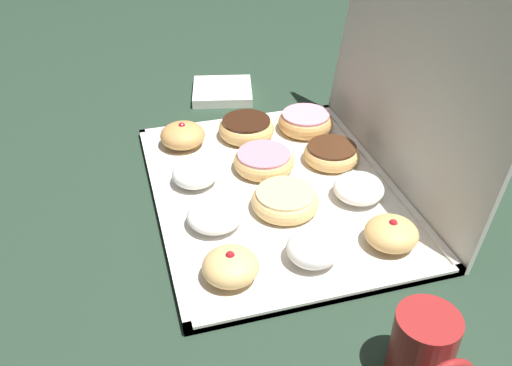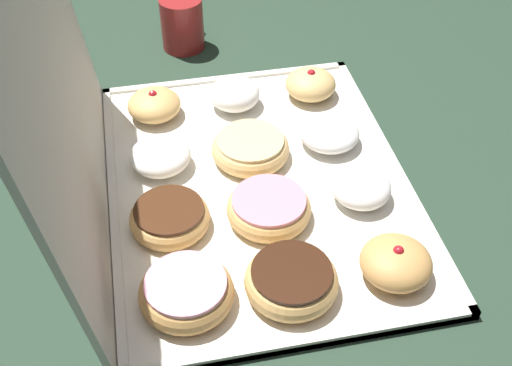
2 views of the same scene
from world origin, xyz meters
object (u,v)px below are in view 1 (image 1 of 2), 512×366
at_px(pink_frosted_donut_8, 305,122).
at_px(coffee_mug, 425,347).
at_px(donut_box, 275,192).
at_px(pink_frosted_donut_5, 263,161).
at_px(chocolate_frosted_donut_4, 244,128).
at_px(jelly_filled_donut_11, 391,233).
at_px(chocolate_frosted_donut_9, 332,153).
at_px(powdered_filled_donut_10, 359,188).
at_px(jelly_filled_donut_3, 231,266).
at_px(glazed_ring_donut_6, 287,200).
at_px(powdered_filled_donut_7, 314,248).
at_px(powdered_filled_donut_1, 195,174).
at_px(napkin_stack, 222,91).
at_px(powdered_filled_donut_2, 215,215).
at_px(jelly_filled_donut_0, 183,135).

bearing_deg(pink_frosted_donut_8, coffee_mug, -6.42).
distance_m(donut_box, pink_frosted_donut_5, 0.07).
relative_size(donut_box, coffee_mug, 5.62).
bearing_deg(chocolate_frosted_donut_4, jelly_filled_donut_11, 19.31).
distance_m(chocolate_frosted_donut_9, powdered_filled_donut_10, 0.12).
height_order(jelly_filled_donut_3, chocolate_frosted_donut_4, jelly_filled_donut_3).
height_order(glazed_ring_donut_6, chocolate_frosted_donut_9, same).
bearing_deg(powdered_filled_donut_7, chocolate_frosted_donut_4, -179.01).
bearing_deg(chocolate_frosted_donut_9, coffee_mug, -8.92).
distance_m(donut_box, jelly_filled_donut_11, 0.23).
relative_size(powdered_filled_donut_1, glazed_ring_donut_6, 0.71).
relative_size(jelly_filled_donut_3, napkin_stack, 0.61).
bearing_deg(powdered_filled_donut_10, glazed_ring_donut_6, -92.44).
relative_size(powdered_filled_donut_2, chocolate_frosted_donut_4, 0.80).
distance_m(jelly_filled_donut_3, coffee_mug, 0.29).
height_order(donut_box, powdered_filled_donut_1, powdered_filled_donut_1).
xyz_separation_m(powdered_filled_donut_2, jelly_filled_donut_11, (0.12, 0.26, 0.00)).
xyz_separation_m(jelly_filled_donut_0, jelly_filled_donut_3, (0.39, 0.00, -0.00)).
bearing_deg(napkin_stack, jelly_filled_donut_0, -30.60).
bearing_deg(pink_frosted_donut_5, powdered_filled_donut_7, 0.67).
bearing_deg(jelly_filled_donut_11, coffee_mug, -17.99).
xyz_separation_m(jelly_filled_donut_3, glazed_ring_donut_6, (-0.14, 0.13, -0.00)).
height_order(donut_box, jelly_filled_donut_11, jelly_filled_donut_11).
distance_m(powdered_filled_donut_1, chocolate_frosted_donut_4, 0.19).
bearing_deg(pink_frosted_donut_8, pink_frosted_donut_5, -46.91).
height_order(jelly_filled_donut_3, pink_frosted_donut_5, jelly_filled_donut_3).
bearing_deg(pink_frosted_donut_5, powdered_filled_donut_10, 45.10).
bearing_deg(napkin_stack, glazed_ring_donut_6, 0.60).
relative_size(powdered_filled_donut_7, napkin_stack, 0.59).
height_order(jelly_filled_donut_3, chocolate_frosted_donut_9, jelly_filled_donut_3).
relative_size(powdered_filled_donut_2, pink_frosted_donut_8, 0.80).
xyz_separation_m(jelly_filled_donut_0, napkin_stack, (-0.22, 0.13, -0.02)).
distance_m(chocolate_frosted_donut_9, napkin_stack, 0.38).
relative_size(chocolate_frosted_donut_9, jelly_filled_donut_11, 1.27).
relative_size(donut_box, jelly_filled_donut_0, 6.16).
distance_m(powdered_filled_donut_2, jelly_filled_donut_3, 0.13).
distance_m(chocolate_frosted_donut_4, jelly_filled_donut_11, 0.41).
height_order(powdered_filled_donut_2, pink_frosted_donut_5, powdered_filled_donut_2).
height_order(powdered_filled_donut_7, powdered_filled_donut_10, powdered_filled_donut_7).
bearing_deg(powdered_filled_donut_2, powdered_filled_donut_1, -175.99).
relative_size(powdered_filled_donut_2, pink_frosted_donut_5, 0.80).
relative_size(chocolate_frosted_donut_4, glazed_ring_donut_6, 0.99).
bearing_deg(powdered_filled_donut_2, pink_frosted_donut_8, 135.75).
xyz_separation_m(donut_box, coffee_mug, (0.41, 0.06, 0.05)).
bearing_deg(pink_frosted_donut_5, pink_frosted_donut_8, 133.09).
xyz_separation_m(powdered_filled_donut_7, jelly_filled_donut_11, (-0.00, 0.13, -0.00)).
bearing_deg(glazed_ring_donut_6, donut_box, -176.04).
xyz_separation_m(pink_frosted_donut_5, jelly_filled_donut_11, (0.26, 0.13, 0.00)).
distance_m(pink_frosted_donut_8, jelly_filled_donut_11, 0.38).
height_order(chocolate_frosted_donut_4, jelly_filled_donut_11, jelly_filled_donut_11).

